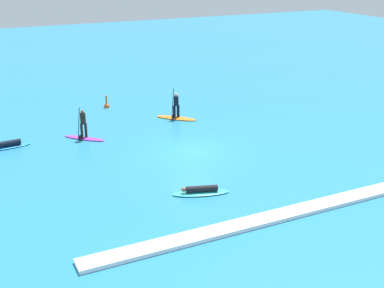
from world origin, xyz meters
The scene contains 7 objects.
ground_plane centered at (0.00, 0.00, 0.00)m, with size 120.00×120.00×0.00m, color teal.
surfer_on_blue_board centered at (-9.59, 5.42, 0.17)m, with size 2.68×0.86×0.46m.
surfer_on_orange_board centered at (1.83, 6.28, 0.44)m, with size 2.63×2.65×2.21m.
surfer_on_teal_board centered at (-2.06, -5.18, 0.14)m, with size 2.87×1.58×0.42m.
surfer_on_purple_board centered at (-5.07, 4.99, 0.55)m, with size 2.39×2.42×2.07m.
marker_buoy centered at (-1.73, 11.12, 0.17)m, with size 0.40×0.40×1.02m.
wave_crest centered at (0.00, -8.81, 0.09)m, with size 18.06×0.90×0.18m, color white.
Camera 1 is at (-12.26, -25.14, 10.92)m, focal length 48.07 mm.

